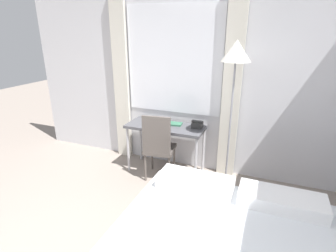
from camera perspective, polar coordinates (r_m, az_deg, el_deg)
The scene contains 6 objects.
wall_back_with_window at distance 3.81m, azimuth 3.86°, elevation 10.22°, with size 5.26×0.13×2.70m.
desk at distance 3.76m, azimuth -0.53°, elevation -0.86°, with size 1.12×0.48×0.73m.
desk_chair at distance 3.60m, azimuth -2.08°, elevation -4.08°, with size 0.46×0.46×0.97m.
standing_lamp at distance 3.16m, azimuth 14.44°, elevation 12.95°, with size 0.34×0.34×1.91m.
telephone at distance 3.66m, azimuth 6.40°, elevation 0.32°, with size 0.16×0.15×0.10m.
book at distance 3.77m, azimuth 0.93°, elevation 0.53°, with size 0.29×0.18×0.02m.
Camera 1 is at (1.13, -0.84, 1.99)m, focal length 28.00 mm.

